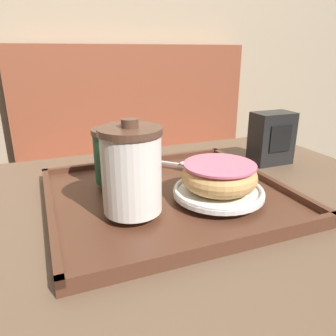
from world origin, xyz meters
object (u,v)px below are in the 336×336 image
donut_chocolate_glazed (219,176)px  napkin_dispenser (272,138)px  spoon (178,163)px  coffee_cup_front (132,170)px  coffee_cup_rear (115,155)px

donut_chocolate_glazed → napkin_dispenser: 0.30m
spoon → donut_chocolate_glazed: bearing=-43.7°
coffee_cup_front → coffee_cup_rear: 0.14m
spoon → napkin_dispenser: napkin_dispenser is taller
napkin_dispenser → coffee_cup_rear: bearing=-175.2°
coffee_cup_front → spoon: size_ratio=1.31×
coffee_cup_front → spoon: (0.16, 0.17, -0.06)m
spoon → napkin_dispenser: bearing=44.0°
coffee_cup_rear → donut_chocolate_glazed: size_ratio=0.88×
spoon → coffee_cup_rear: bearing=-120.0°
coffee_cup_rear → donut_chocolate_glazed: coffee_cup_rear is taller
donut_chocolate_glazed → napkin_dispenser: (0.25, 0.17, 0.00)m
coffee_cup_rear → coffee_cup_front: bearing=-92.3°
coffee_cup_rear → spoon: (0.15, 0.04, -0.05)m
coffee_cup_front → napkin_dispenser: coffee_cup_front is taller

